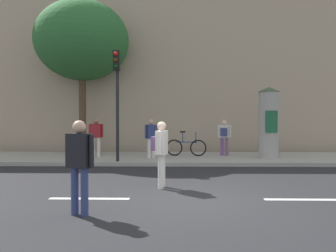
# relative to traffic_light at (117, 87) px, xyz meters

# --- Properties ---
(ground_plane) EXTENTS (80.00, 80.00, 0.00)m
(ground_plane) POSITION_rel_traffic_light_xyz_m (2.68, -5.24, -2.99)
(ground_plane) COLOR #232326
(sidewalk_curb) EXTENTS (36.00, 4.00, 0.15)m
(sidewalk_curb) POSITION_rel_traffic_light_xyz_m (2.68, 1.76, -2.91)
(sidewalk_curb) COLOR #9E9B93
(sidewalk_curb) RESTS_ON ground_plane
(lane_markings) EXTENTS (25.80, 0.16, 0.01)m
(lane_markings) POSITION_rel_traffic_light_xyz_m (2.68, -5.24, -2.98)
(lane_markings) COLOR silver
(lane_markings) RESTS_ON ground_plane
(building_backdrop) EXTENTS (36.00, 5.00, 9.92)m
(building_backdrop) POSITION_rel_traffic_light_xyz_m (2.68, 6.76, 1.97)
(building_backdrop) COLOR tan
(building_backdrop) RESTS_ON ground_plane
(traffic_light) EXTENTS (0.24, 0.45, 4.20)m
(traffic_light) POSITION_rel_traffic_light_xyz_m (0.00, 0.00, 0.00)
(traffic_light) COLOR black
(traffic_light) RESTS_ON sidewalk_curb
(poster_column) EXTENTS (0.90, 0.90, 2.96)m
(poster_column) POSITION_rel_traffic_light_xyz_m (6.13, 1.36, -1.34)
(poster_column) COLOR #9E9B93
(poster_column) RESTS_ON sidewalk_curb
(street_tree) EXTENTS (4.40, 4.40, 7.20)m
(street_tree) POSITION_rel_traffic_light_xyz_m (-2.18, 3.11, 2.47)
(street_tree) COLOR #4C3826
(street_tree) RESTS_ON sidewalk_curb
(pedestrian_in_red_top) EXTENTS (0.59, 0.50, 1.76)m
(pedestrian_in_red_top) POSITION_rel_traffic_light_xyz_m (0.44, -6.50, -1.92)
(pedestrian_in_red_top) COLOR navy
(pedestrian_in_red_top) RESTS_ON ground_plane
(pedestrian_tallest) EXTENTS (0.44, 0.62, 1.72)m
(pedestrian_tallest) POSITION_rel_traffic_light_xyz_m (1.83, -4.03, -1.96)
(pedestrian_tallest) COLOR silver
(pedestrian_tallest) RESTS_ON ground_plane
(pedestrian_with_bag) EXTENTS (0.52, 0.40, 1.61)m
(pedestrian_with_bag) POSITION_rel_traffic_light_xyz_m (1.22, 1.22, -1.90)
(pedestrian_with_bag) COLOR silver
(pedestrian_with_bag) RESTS_ON sidewalk_curb
(pedestrian_in_light_jacket) EXTENTS (0.65, 0.43, 1.64)m
(pedestrian_in_light_jacket) POSITION_rel_traffic_light_xyz_m (-1.19, 1.65, -1.85)
(pedestrian_in_light_jacket) COLOR silver
(pedestrian_in_light_jacket) RESTS_ON sidewalk_curb
(pedestrian_near_pole) EXTENTS (0.58, 0.46, 1.57)m
(pedestrian_near_pole) POSITION_rel_traffic_light_xyz_m (4.40, 2.18, -1.90)
(pedestrian_near_pole) COLOR #724C84
(pedestrian_near_pole) RESTS_ON sidewalk_curb
(bicycle_leaning) EXTENTS (1.76, 0.31, 1.09)m
(bicycle_leaning) POSITION_rel_traffic_light_xyz_m (2.71, 1.95, -2.45)
(bicycle_leaning) COLOR black
(bicycle_leaning) RESTS_ON sidewalk_curb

